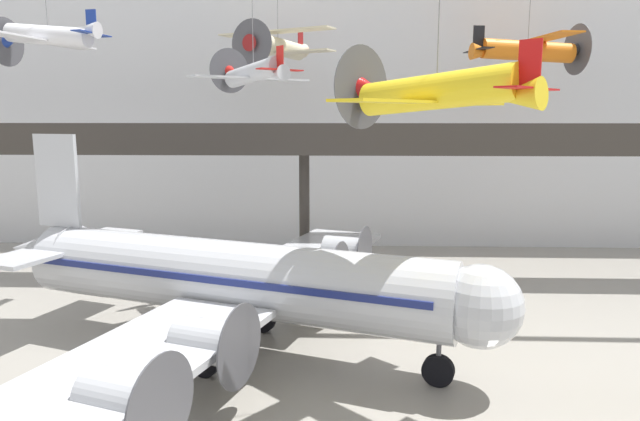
{
  "coord_description": "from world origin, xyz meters",
  "views": [
    {
      "loc": [
        2.52,
        -11.71,
        10.75
      ],
      "look_at": [
        1.59,
        12.54,
        6.71
      ],
      "focal_mm": 32.0,
      "sensor_mm": 36.0,
      "label": 1
    }
  ],
  "objects_px": {
    "airliner_silver_main": "(228,278)",
    "suspended_plane_orange_highwing": "(527,50)",
    "suspended_plane_silver_racer": "(253,73)",
    "suspended_plane_white_twin": "(48,36)",
    "suspended_plane_yellow_lowwing": "(437,92)",
    "suspended_plane_cream_biplane": "(278,46)"
  },
  "relations": [
    {
      "from": "suspended_plane_yellow_lowwing",
      "to": "suspended_plane_silver_racer",
      "type": "xyz_separation_m",
      "value": [
        -8.16,
        8.97,
        1.36
      ]
    },
    {
      "from": "airliner_silver_main",
      "to": "suspended_plane_silver_racer",
      "type": "distance_m",
      "value": 11.11
    },
    {
      "from": "airliner_silver_main",
      "to": "suspended_plane_silver_racer",
      "type": "relative_size",
      "value": 3.08
    },
    {
      "from": "suspended_plane_yellow_lowwing",
      "to": "airliner_silver_main",
      "type": "bearing_deg",
      "value": 20.53
    },
    {
      "from": "suspended_plane_cream_biplane",
      "to": "airliner_silver_main",
      "type": "bearing_deg",
      "value": 23.39
    },
    {
      "from": "airliner_silver_main",
      "to": "suspended_plane_cream_biplane",
      "type": "relative_size",
      "value": 3.46
    },
    {
      "from": "suspended_plane_silver_racer",
      "to": "airliner_silver_main",
      "type": "bearing_deg",
      "value": 135.59
    },
    {
      "from": "suspended_plane_silver_racer",
      "to": "suspended_plane_white_twin",
      "type": "bearing_deg",
      "value": 37.96
    },
    {
      "from": "suspended_plane_cream_biplane",
      "to": "suspended_plane_white_twin",
      "type": "height_order",
      "value": "suspended_plane_cream_biplane"
    },
    {
      "from": "airliner_silver_main",
      "to": "suspended_plane_cream_biplane",
      "type": "height_order",
      "value": "suspended_plane_cream_biplane"
    },
    {
      "from": "suspended_plane_orange_highwing",
      "to": "suspended_plane_white_twin",
      "type": "distance_m",
      "value": 29.97
    },
    {
      "from": "suspended_plane_orange_highwing",
      "to": "suspended_plane_yellow_lowwing",
      "type": "height_order",
      "value": "suspended_plane_orange_highwing"
    },
    {
      "from": "airliner_silver_main",
      "to": "suspended_plane_cream_biplane",
      "type": "bearing_deg",
      "value": 106.68
    },
    {
      "from": "suspended_plane_orange_highwing",
      "to": "suspended_plane_cream_biplane",
      "type": "height_order",
      "value": "suspended_plane_cream_biplane"
    },
    {
      "from": "suspended_plane_white_twin",
      "to": "suspended_plane_orange_highwing",
      "type": "bearing_deg",
      "value": -154.75
    },
    {
      "from": "suspended_plane_cream_biplane",
      "to": "suspended_plane_white_twin",
      "type": "relative_size",
      "value": 1.05
    },
    {
      "from": "suspended_plane_cream_biplane",
      "to": "suspended_plane_white_twin",
      "type": "bearing_deg",
      "value": -32.7
    },
    {
      "from": "suspended_plane_yellow_lowwing",
      "to": "suspended_plane_silver_racer",
      "type": "height_order",
      "value": "suspended_plane_silver_racer"
    },
    {
      "from": "airliner_silver_main",
      "to": "suspended_plane_orange_highwing",
      "type": "bearing_deg",
      "value": 59.76
    },
    {
      "from": "suspended_plane_orange_highwing",
      "to": "suspended_plane_yellow_lowwing",
      "type": "relative_size",
      "value": 0.86
    },
    {
      "from": "suspended_plane_orange_highwing",
      "to": "suspended_plane_silver_racer",
      "type": "relative_size",
      "value": 1.02
    },
    {
      "from": "suspended_plane_yellow_lowwing",
      "to": "suspended_plane_cream_biplane",
      "type": "bearing_deg",
      "value": -26.46
    }
  ]
}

